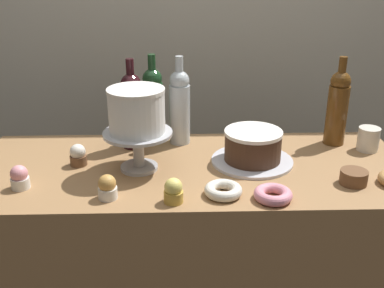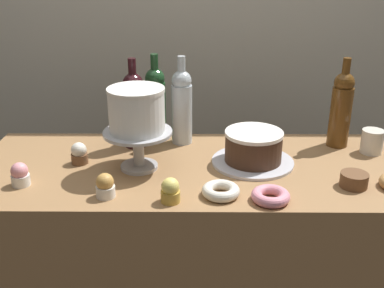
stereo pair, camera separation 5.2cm
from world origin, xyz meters
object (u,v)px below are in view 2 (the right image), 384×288
object	(u,v)px
white_layer_cake	(137,110)
cookie_stack	(354,180)
cake_stand_pedestal	(138,143)
wine_bottle_dark_red	(134,109)
wine_bottle_green	(156,103)
donut_pink	(271,196)
wine_bottle_clear	(182,105)
coffee_cup_ceramic	(372,141)
cupcake_caramel	(105,186)
cupcake_vanilla	(79,154)
cupcake_lemon	(170,191)
donut_sugar	(221,191)
cupcake_strawberry	(20,175)
wine_bottle_amber	(341,108)
chocolate_round_cake	(253,146)

from	to	relation	value
white_layer_cake	cookie_stack	bearing A→B (deg)	-10.68
cake_stand_pedestal	wine_bottle_dark_red	bearing A→B (deg)	100.20
wine_bottle_green	donut_pink	size ratio (longest dim) A/B	2.91
wine_bottle_clear	wine_bottle_dark_red	size ratio (longest dim) A/B	1.00
cake_stand_pedestal	wine_bottle_green	xyz separation A→B (m)	(0.04, 0.26, 0.05)
coffee_cup_ceramic	cake_stand_pedestal	bearing A→B (deg)	-170.58
cake_stand_pedestal	cupcake_caramel	distance (m)	0.22
cookie_stack	coffee_cup_ceramic	size ratio (longest dim) A/B	0.99
wine_bottle_green	cupcake_vanilla	size ratio (longest dim) A/B	4.38
cupcake_lemon	donut_pink	size ratio (longest dim) A/B	0.66
donut_sugar	cookie_stack	bearing A→B (deg)	8.59
donut_sugar	wine_bottle_clear	bearing A→B (deg)	106.73
wine_bottle_green	cupcake_strawberry	xyz separation A→B (m)	(-0.39, -0.39, -0.11)
white_layer_cake	wine_bottle_amber	distance (m)	0.74
cake_stand_pedestal	cupcake_caramel	world-z (taller)	cake_stand_pedestal
wine_bottle_amber	cupcake_caramel	bearing A→B (deg)	-153.10
white_layer_cake	cupcake_strawberry	xyz separation A→B (m)	(-0.35, -0.12, -0.17)
white_layer_cake	cupcake_caramel	xyz separation A→B (m)	(-0.08, -0.20, -0.17)
cupcake_caramel	wine_bottle_green	bearing A→B (deg)	76.16
white_layer_cake	chocolate_round_cake	distance (m)	0.41
cake_stand_pedestal	donut_pink	bearing A→B (deg)	-28.43
chocolate_round_cake	wine_bottle_amber	distance (m)	0.38
wine_bottle_amber	cupcake_strawberry	world-z (taller)	wine_bottle_amber
donut_pink	coffee_cup_ceramic	world-z (taller)	coffee_cup_ceramic
white_layer_cake	wine_bottle_amber	bearing A→B (deg)	15.95
white_layer_cake	wine_bottle_green	bearing A→B (deg)	81.98
cupcake_vanilla	coffee_cup_ceramic	world-z (taller)	coffee_cup_ceramic
cupcake_strawberry	cookie_stack	size ratio (longest dim) A/B	0.88
cupcake_vanilla	cookie_stack	distance (m)	0.89
wine_bottle_amber	donut_sugar	bearing A→B (deg)	-138.98
cupcake_lemon	donut_sugar	xyz separation A→B (m)	(0.15, 0.04, -0.02)
cupcake_strawberry	wine_bottle_dark_red	bearing A→B (deg)	45.08
cake_stand_pedestal	coffee_cup_ceramic	xyz separation A→B (m)	(0.81, 0.13, -0.05)
coffee_cup_ceramic	cupcake_lemon	bearing A→B (deg)	-152.81
cupcake_strawberry	wine_bottle_green	bearing A→B (deg)	45.06
cupcake_lemon	coffee_cup_ceramic	bearing A→B (deg)	27.19
wine_bottle_green	donut_sugar	size ratio (longest dim) A/B	2.91
donut_sugar	coffee_cup_ceramic	size ratio (longest dim) A/B	1.32
donut_pink	cookie_stack	bearing A→B (deg)	18.93
wine_bottle_dark_red	cookie_stack	bearing A→B (deg)	-24.28
white_layer_cake	chocolate_round_cake	size ratio (longest dim) A/B	0.94
coffee_cup_ceramic	white_layer_cake	bearing A→B (deg)	-170.58
cupcake_strawberry	cookie_stack	distance (m)	1.02
chocolate_round_cake	wine_bottle_dark_red	xyz separation A→B (m)	(-0.41, 0.15, 0.08)
cupcake_strawberry	coffee_cup_ceramic	size ratio (longest dim) A/B	0.87
cupcake_vanilla	donut_pink	bearing A→B (deg)	-22.69
cupcake_strawberry	cupcake_lemon	bearing A→B (deg)	-12.00
white_layer_cake	wine_bottle_clear	bearing A→B (deg)	59.30
donut_pink	cupcake_caramel	bearing A→B (deg)	177.37
cupcake_caramel	coffee_cup_ceramic	bearing A→B (deg)	20.41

